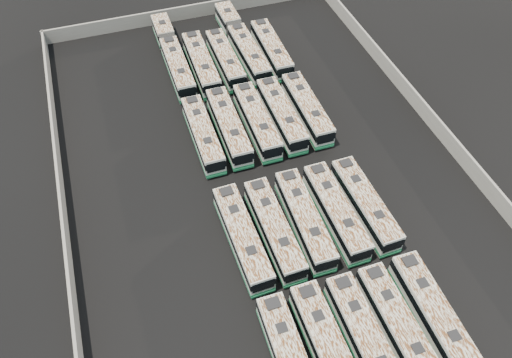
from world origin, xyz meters
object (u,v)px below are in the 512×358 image
bus_midfront_left (274,229)px  bus_back_center (225,60)px  bus_front_left (329,351)px  bus_back_far_left (173,55)px  bus_midback_center (257,121)px  bus_midback_far_left (203,134)px  bus_midback_left (229,127)px  bus_midfront_right (336,212)px  bus_back_left (201,64)px  bus_midfront_far_left (242,237)px  bus_front_center (365,340)px  bus_front_far_right (434,316)px  bus_midfront_center (305,220)px  bus_midfront_far_right (365,204)px  bus_midback_right (281,115)px  bus_back_far_right (271,50)px  bus_back_right (242,42)px  bus_front_right (398,328)px  bus_midback_far_right (307,109)px

bus_midfront_left → bus_back_center: (3.42, 29.00, -0.03)m
bus_front_left → bus_back_far_left: bus_front_left is taller
bus_midback_center → bus_back_center: size_ratio=1.03×
bus_midback_far_left → bus_midback_left: bus_midback_left is taller
bus_midfront_right → bus_back_center: bus_midfront_right is taller
bus_midfront_right → bus_midback_far_left: bus_midfront_right is taller
bus_midfront_left → bus_back_center: bearing=82.6°
bus_midback_center → bus_back_left: bearing=105.5°
bus_midfront_far_left → bus_back_left: bearing=82.1°
bus_front_center → bus_back_left: bus_back_left is taller
bus_front_far_right → bus_back_far_left: bus_front_far_right is taller
bus_front_far_right → bus_midback_far_left: bus_front_far_right is taller
bus_front_center → bus_back_center: bearing=90.3°
bus_midfront_right → bus_back_far_left: (-10.11, 32.25, -0.03)m
bus_midfront_center → bus_midfront_far_left: bearing=-178.2°
bus_midfront_center → bus_midfront_far_right: (6.81, -0.18, -0.03)m
bus_midback_left → bus_midfront_far_right: bearing=-56.8°
bus_midfront_right → bus_back_center: size_ratio=1.02×
bus_midfront_left → bus_back_center: 29.20m
bus_midfront_left → bus_midfront_right: (6.85, 0.04, 0.00)m
bus_midback_left → bus_back_left: bearing=90.5°
bus_front_far_right → bus_midback_left: bearing=110.2°
bus_midback_left → bus_midback_right: (6.77, -0.05, -0.02)m
bus_midfront_left → bus_midback_left: size_ratio=0.98×
bus_back_left → bus_back_far_left: bearing=134.7°
bus_midback_far_left → bus_back_far_right: bearing=44.9°
bus_midback_left → bus_back_right: bus_midback_left is taller
bus_front_right → bus_back_far_left: bearing=102.0°
bus_midfront_far_left → bus_midback_far_right: (13.51, 15.76, -0.02)m
bus_front_far_right → bus_back_far_left: 47.57m
bus_midfront_left → bus_midback_far_right: 18.84m
bus_front_left → bus_front_far_right: bearing=-0.5°
bus_midfront_far_left → bus_back_center: size_ratio=1.04×
bus_midfront_far_right → bus_midback_center: (-6.69, 15.78, 0.05)m
bus_midback_right → bus_midback_far_right: (3.42, 0.04, -0.02)m
bus_front_center → bus_midback_center: (0.02, 29.08, 0.02)m
bus_midfront_center → bus_back_far_left: 32.83m
bus_front_left → bus_front_center: bus_front_left is taller
bus_midfront_center → bus_midfront_far_right: bus_midfront_center is taller
bus_midfront_right → bus_midback_far_left: (-10.17, 15.60, -0.03)m
bus_midback_far_left → bus_midback_far_right: bearing=1.0°
bus_midfront_center → bus_back_center: 28.86m
bus_midback_left → bus_back_right: size_ratio=0.66×
bus_midfront_right → bus_midback_far_right: (3.32, 15.83, -0.00)m
bus_front_center → bus_front_far_right: size_ratio=0.99×
bus_midback_right → bus_midback_far_right: 3.42m
bus_front_left → bus_midfront_center: size_ratio=1.02×
bus_midfront_left → bus_back_far_right: bearing=69.9°
bus_back_center → bus_midfront_right: bearing=-83.5°
bus_front_right → bus_midfront_far_left: (-10.08, 13.40, 0.03)m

